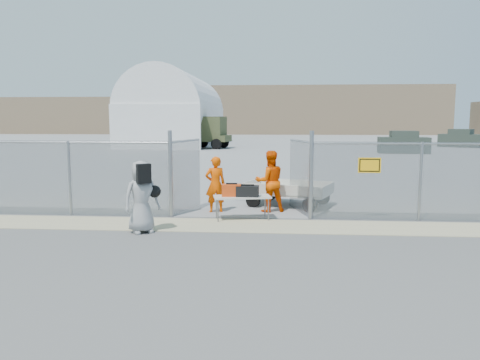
# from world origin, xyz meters

# --- Properties ---
(ground) EXTENTS (160.00, 160.00, 0.00)m
(ground) POSITION_xyz_m (0.00, 0.00, 0.00)
(ground) COLOR #4D4C4C
(tarmac_inside) EXTENTS (160.00, 80.00, 0.01)m
(tarmac_inside) POSITION_xyz_m (0.00, 42.00, 0.01)
(tarmac_inside) COLOR gray
(tarmac_inside) RESTS_ON ground
(dirt_strip) EXTENTS (44.00, 1.60, 0.01)m
(dirt_strip) POSITION_xyz_m (0.00, 1.00, 0.01)
(dirt_strip) COLOR #BBB086
(dirt_strip) RESTS_ON ground
(distant_hills) EXTENTS (140.00, 6.00, 9.00)m
(distant_hills) POSITION_xyz_m (5.00, 78.00, 4.50)
(distant_hills) COLOR #7F684F
(distant_hills) RESTS_ON ground
(chain_link_fence) EXTENTS (40.00, 0.20, 2.20)m
(chain_link_fence) POSITION_xyz_m (0.00, 2.00, 1.10)
(chain_link_fence) COLOR gray
(chain_link_fence) RESTS_ON ground
(quonset_hangar) EXTENTS (9.00, 18.00, 8.00)m
(quonset_hangar) POSITION_xyz_m (-10.00, 40.00, 4.00)
(quonset_hangar) COLOR white
(quonset_hangar) RESTS_ON ground
(folding_table) EXTENTS (1.69, 0.98, 0.67)m
(folding_table) POSITION_xyz_m (0.08, 1.79, 0.34)
(folding_table) COLOR beige
(folding_table) RESTS_ON ground
(orange_bag) EXTENTS (0.54, 0.37, 0.33)m
(orange_bag) POSITION_xyz_m (-0.22, 1.77, 0.84)
(orange_bag) COLOR #DD4412
(orange_bag) RESTS_ON folding_table
(black_duffel) EXTENTS (0.63, 0.38, 0.30)m
(black_duffel) POSITION_xyz_m (0.23, 1.75, 0.82)
(black_duffel) COLOR black
(black_duffel) RESTS_ON folding_table
(security_worker_left) EXTENTS (0.71, 0.57, 1.71)m
(security_worker_left) POSITION_xyz_m (-0.81, 2.79, 0.85)
(security_worker_left) COLOR #F44E00
(security_worker_left) RESTS_ON ground
(security_worker_right) EXTENTS (1.08, 0.94, 1.88)m
(security_worker_right) POSITION_xyz_m (0.83, 2.98, 0.94)
(security_worker_right) COLOR #F44E00
(security_worker_right) RESTS_ON ground
(visitor) EXTENTS (1.05, 0.97, 1.80)m
(visitor) POSITION_xyz_m (-2.31, 0.09, 0.90)
(visitor) COLOR gray
(visitor) RESTS_ON ground
(utility_trailer) EXTENTS (3.84, 2.87, 0.83)m
(utility_trailer) POSITION_xyz_m (1.44, 4.02, 0.42)
(utility_trailer) COLOR beige
(utility_trailer) RESTS_ON ground
(military_truck) EXTENTS (6.76, 3.47, 3.07)m
(military_truck) POSITION_xyz_m (-6.70, 34.15, 1.54)
(military_truck) COLOR #454B29
(military_truck) RESTS_ON ground
(parked_vehicle_near) EXTENTS (4.18, 2.19, 1.82)m
(parked_vehicle_near) POSITION_xyz_m (11.58, 28.65, 0.91)
(parked_vehicle_near) COLOR #2F3930
(parked_vehicle_near) RESTS_ON ground
(parked_vehicle_mid) EXTENTS (4.27, 3.79, 1.80)m
(parked_vehicle_mid) POSITION_xyz_m (19.63, 37.79, 0.90)
(parked_vehicle_mid) COLOR #2F3930
(parked_vehicle_mid) RESTS_ON ground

